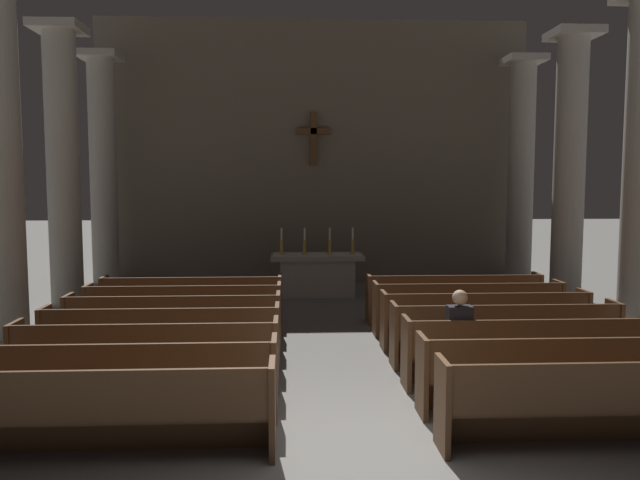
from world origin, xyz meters
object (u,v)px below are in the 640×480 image
Objects in this scene: pew_left_row_6 at (184,311)px; candlestick_outer_left at (282,246)px; pew_right_row_5 at (485,320)px; candlestick_inner_right at (330,246)px; candlestick_inner_left at (305,246)px; column_right_third at (569,176)px; pew_left_row_3 at (147,357)px; pew_left_row_5 at (174,323)px; column_left_fourth at (103,177)px; pew_left_row_7 at (193,300)px; pew_right_row_2 at (562,374)px; candlestick_outer_right at (353,246)px; lone_worshipper at (457,336)px; column_left_third at (63,176)px; pew_right_row_6 at (468,308)px; pew_left_row_4 at (162,338)px; pew_right_row_7 at (453,298)px; pew_right_row_4 at (505,334)px; column_left_second at (1,174)px; pew_right_row_3 at (530,352)px; altar at (317,274)px; pew_right_row_1 at (604,403)px; pew_left_row_2 at (128,381)px; column_right_fourth at (521,177)px; pew_left_row_1 at (102,412)px.

pew_left_row_6 is 5.36× the size of candlestick_outer_left.
candlestick_inner_right reaches higher than pew_right_row_5.
column_right_third is at bearing -18.91° from candlestick_inner_left.
pew_left_row_3 and pew_left_row_5 have the same top height.
pew_left_row_7 is at bearing -55.11° from column_left_fourth.
pew_right_row_2 is at bearing -37.80° from pew_left_row_6.
lone_worshipper is (0.69, -6.88, -0.52)m from candlestick_outer_right.
column_left_third is at bearing 142.25° from pew_right_row_2.
pew_right_row_5 is 1.00× the size of pew_right_row_6.
column_right_third reaches higher than pew_left_row_4.
pew_left_row_6 is 0.58× the size of column_left_fourth.
candlestick_inner_right is at bearing 64.66° from pew_left_row_4.
pew_right_row_7 is 3.99m from lone_worshipper.
column_left_second is at bearing 170.66° from pew_right_row_4.
pew_right_row_5 is 5.29m from candlestick_outer_right.
column_left_third is at bearing -161.09° from candlestick_inner_right.
candlestick_outer_left reaches higher than pew_left_row_4.
column_left_second is (-2.72, -1.65, 2.37)m from pew_left_row_7.
pew_left_row_5 is at bearing -6.29° from column_left_second.
candlestick_outer_right reaches higher than pew_left_row_3.
candlestick_outer_right reaches higher than pew_right_row_7.
pew_right_row_3 is 6.18m from column_right_third.
column_left_third and column_left_fourth have the same top height.
pew_right_row_2 is 8.71m from column_left_second.
pew_right_row_3 is at bearing -45.19° from column_left_fourth.
pew_left_row_4 is at bearing 166.99° from lone_worshipper.
altar is at bearing 107.67° from pew_right_row_2.
pew_left_row_7 is at bearing 130.68° from pew_right_row_1.
pew_left_row_6 is at bearing 144.54° from lone_worshipper.
pew_right_row_7 is 4.19m from candlestick_inner_left.
candlestick_inner_right is (2.81, 3.02, 0.73)m from pew_left_row_7.
pew_right_row_7 is 0.58× the size of column_left_third.
column_right_third is (7.74, 6.00, 2.37)m from pew_left_row_2.
column_right_fourth is (2.72, 5.84, 2.37)m from pew_right_row_5.
pew_right_row_6 and pew_right_row_7 have the same top height.
lone_worshipper reaches higher than pew_left_row_7.
pew_left_row_4 is 5.39m from pew_right_row_2.
pew_right_row_2 is 10.07m from column_left_third.
column_right_third is (2.72, 4.05, 2.37)m from pew_right_row_4.
column_right_third is 1.00× the size of column_right_fourth.
pew_left_row_2 and pew_left_row_4 have the same top height.
pew_right_row_1 is 0.58× the size of column_right_third.
pew_right_row_2 is at bearing -22.60° from column_left_second.
pew_left_row_5 is at bearing 180.00° from pew_right_row_5.
pew_right_row_6 is 0.58× the size of column_left_fourth.
column_left_second is at bearing 122.90° from pew_left_row_1.
pew_right_row_1 is 1.00× the size of pew_right_row_7.
pew_right_row_4 is at bearing 90.00° from pew_right_row_2.
candlestick_outer_right is at bearing 0.00° from candlestick_outer_left.
candlestick_inner_left and candlestick_outer_right have the same top height.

